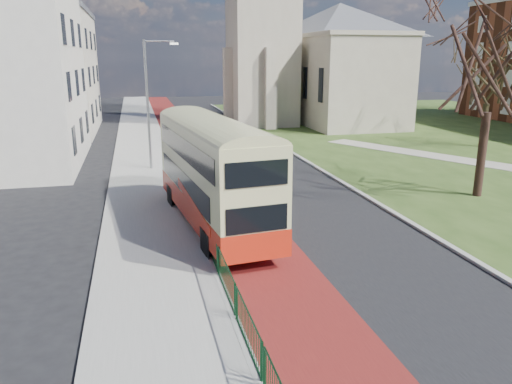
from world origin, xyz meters
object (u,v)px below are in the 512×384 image
object	(u,v)px
streetlamp	(150,98)
winter_tree_near	(495,41)
winter_tree_far	(491,69)
bus	(213,168)

from	to	relation	value
streetlamp	winter_tree_near	distance (m)	19.61
streetlamp	winter_tree_near	world-z (taller)	winter_tree_near
winter_tree_far	winter_tree_near	bearing A→B (deg)	-128.02
winter_tree_near	winter_tree_far	distance (m)	16.43
bus	streetlamp	bearing A→B (deg)	93.36
streetlamp	winter_tree_near	size ratio (longest dim) A/B	0.71
streetlamp	winter_tree_far	distance (m)	26.48
streetlamp	winter_tree_far	bearing A→B (deg)	5.20
winter_tree_near	winter_tree_far	xyz separation A→B (m)	(10.07, 12.88, -1.62)
bus	winter_tree_near	distance (m)	15.20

